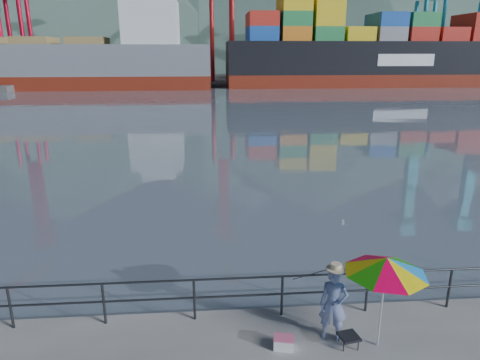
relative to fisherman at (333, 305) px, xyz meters
name	(u,v)px	position (x,y,z in m)	size (l,w,h in m)	color
harbor_water	(200,72)	(-3.92, 129.20, -0.80)	(500.00, 280.00, 0.00)	slate
far_dock	(243,78)	(6.08, 92.20, -0.80)	(200.00, 40.00, 0.40)	#514F4C
guardrail	(149,301)	(-3.92, 0.90, -0.28)	(22.00, 0.06, 1.03)	#2D3033
container_stacks	(331,67)	(26.62, 92.52, 1.74)	(58.00, 5.40, 7.80)	red
fisherman	(333,305)	(0.00, 0.00, 0.00)	(0.59, 0.39, 1.61)	navy
beach_umbrella	(386,266)	(0.89, -0.32, 1.03)	(1.84, 1.84, 2.01)	white
folding_stool	(349,340)	(0.28, -0.30, -0.67)	(0.45, 0.45, 0.25)	black
cooler_bag	(284,343)	(-1.07, -0.26, -0.69)	(0.40, 0.27, 0.23)	silver
fishing_rod	(309,308)	(-0.21, 1.12, -0.80)	(0.02, 0.02, 1.91)	black
bulk_carrier	(62,63)	(-26.56, 69.18, 3.28)	(53.91, 9.33, 14.50)	maroon
container_ship	(403,52)	(33.75, 71.35, 5.02)	(61.17, 10.19, 18.10)	maroon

